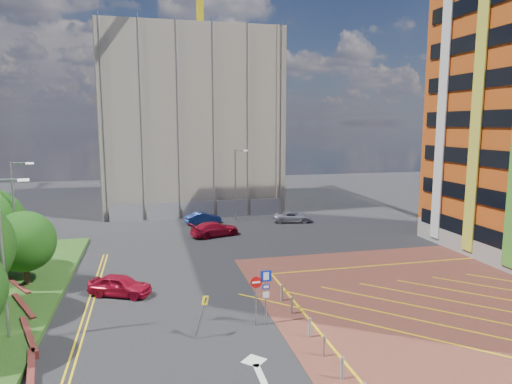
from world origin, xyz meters
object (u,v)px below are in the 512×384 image
object	(u,v)px
lamp_left_far	(16,214)
sign_cluster	(262,290)
warning_sign	(202,311)
lamp_back	(236,182)
car_blue_back	(203,218)
car_red_back	(215,229)
tree_c	(24,241)
car_red_left	(120,285)
lamp_left_near	(4,252)
car_silver_back	(292,217)

from	to	relation	value
lamp_left_far	sign_cluster	xyz separation A→B (m)	(14.72, -11.02, -2.71)
lamp_left_far	warning_sign	xyz separation A→B (m)	(11.40, -11.77, -3.23)
sign_cluster	lamp_left_far	bearing A→B (deg)	143.18
lamp_back	car_blue_back	size ratio (longest dim) A/B	2.08
warning_sign	car_red_back	xyz separation A→B (m)	(3.67, 21.02, -0.73)
lamp_back	warning_sign	distance (m)	28.82
warning_sign	car_blue_back	bearing A→B (deg)	83.15
tree_c	car_red_left	xyz separation A→B (m)	(6.06, -2.76, -2.51)
lamp_left_near	car_red_left	size ratio (longest dim) A/B	2.01
car_silver_back	sign_cluster	bearing A→B (deg)	168.90
lamp_left_near	car_silver_back	world-z (taller)	lamp_left_near
sign_cluster	car_silver_back	xyz separation A→B (m)	(9.62, 24.56, -1.36)
lamp_back	car_silver_back	bearing A→B (deg)	-22.81
lamp_left_far	sign_cluster	bearing A→B (deg)	-36.82
tree_c	lamp_left_near	size ratio (longest dim) A/B	0.61
lamp_left_near	tree_c	bearing A→B (deg)	97.69
lamp_left_far	lamp_back	xyz separation A→B (m)	(18.50, 16.00, -0.30)
lamp_left_far	car_red_left	world-z (taller)	lamp_left_far
tree_c	warning_sign	distance (m)	14.44
lamp_back	car_silver_back	distance (m)	7.37
car_silver_back	car_blue_back	bearing A→B (deg)	92.36
sign_cluster	warning_sign	size ratio (longest dim) A/B	1.43
lamp_left_near	car_red_left	world-z (taller)	lamp_left_near
warning_sign	car_silver_back	distance (m)	28.45
warning_sign	car_blue_back	distance (m)	26.88
lamp_left_far	car_red_back	xyz separation A→B (m)	(15.08, 9.24, -3.96)
tree_c	lamp_back	distance (m)	25.19
warning_sign	car_red_left	world-z (taller)	warning_sign
sign_cluster	tree_c	bearing A→B (deg)	146.84
tree_c	lamp_left_near	xyz separation A→B (m)	(1.08, -8.00, 1.47)
sign_cluster	warning_sign	xyz separation A→B (m)	(-3.31, -0.76, -0.52)
lamp_back	car_red_back	distance (m)	8.41
lamp_left_near	car_blue_back	bearing A→B (deg)	63.15
car_red_back	car_silver_back	world-z (taller)	car_red_back
lamp_back	car_red_back	world-z (taller)	lamp_back
warning_sign	car_silver_back	bearing A→B (deg)	62.95
sign_cluster	warning_sign	distance (m)	3.44
tree_c	warning_sign	xyz separation A→B (m)	(10.48, -9.77, -1.76)
warning_sign	car_red_left	distance (m)	8.33
lamp_left_far	car_silver_back	xyz separation A→B (m)	(24.33, 13.55, -4.07)
sign_cluster	warning_sign	world-z (taller)	sign_cluster
lamp_left_far	car_red_left	bearing A→B (deg)	-34.25
car_red_left	car_red_back	distance (m)	16.17
lamp_back	car_red_left	size ratio (longest dim) A/B	2.01
lamp_left_near	car_red_back	distance (m)	23.60
lamp_left_far	lamp_back	distance (m)	24.46
lamp_left_far	car_red_left	distance (m)	9.34
lamp_left_far	car_blue_back	distance (m)	21.25
car_blue_back	car_red_back	world-z (taller)	car_red_back
car_red_left	car_red_back	xyz separation A→B (m)	(8.09, 14.00, 0.02)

